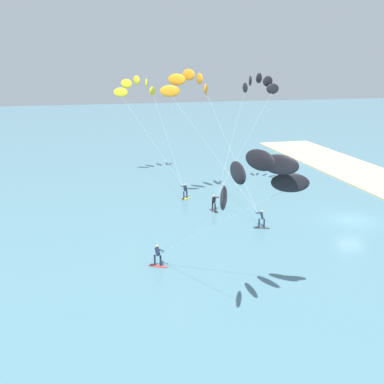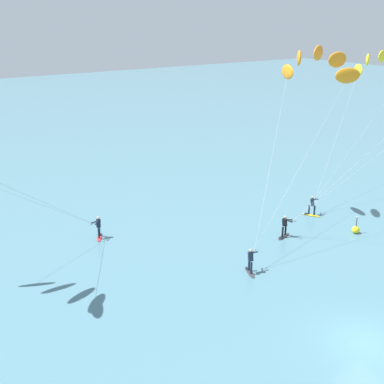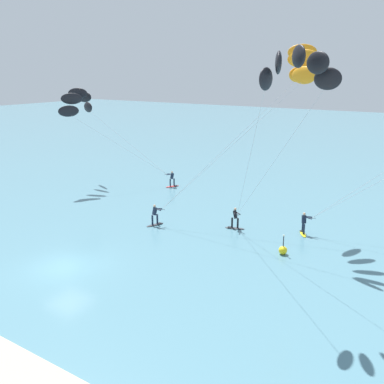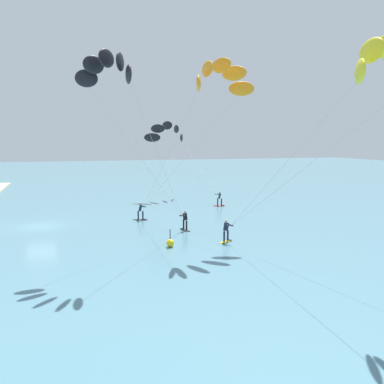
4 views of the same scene
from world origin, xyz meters
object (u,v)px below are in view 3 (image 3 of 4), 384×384
object	(u,v)px
marker_buoy	(283,250)
kitesurfer_far_out	(295,71)
kitesurfer_downwind	(82,104)
kitesurfer_mid_water	(293,80)

from	to	relation	value
marker_buoy	kitesurfer_far_out	bearing A→B (deg)	109.06
kitesurfer_downwind	marker_buoy	bearing A→B (deg)	-14.24
kitesurfer_mid_water	kitesurfer_far_out	size ratio (longest dim) A/B	0.96
kitesurfer_mid_water	marker_buoy	xyz separation A→B (m)	(-1.45, 3.96, -10.93)
kitesurfer_far_out	kitesurfer_downwind	xyz separation A→B (m)	(-23.43, 2.31, -3.31)
kitesurfer_downwind	marker_buoy	size ratio (longest dim) A/B	8.31
kitesurfer_downwind	marker_buoy	xyz separation A→B (m)	(24.81, -6.30, -8.07)
kitesurfer_mid_water	kitesurfer_downwind	size ratio (longest dim) A/B	1.12
kitesurfer_mid_water	kitesurfer_downwind	distance (m)	28.35
kitesurfer_mid_water	kitesurfer_downwind	world-z (taller)	kitesurfer_mid_water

